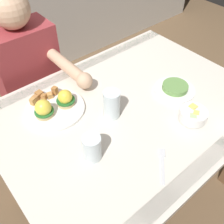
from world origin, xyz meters
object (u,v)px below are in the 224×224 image
fruit_bowl (193,115)px  side_plate (175,88)px  dining_table (129,123)px  fork (163,163)px  water_glass_near (112,106)px  diner_person (32,78)px  eggs_benedict_plate (54,106)px  water_glass_far (92,149)px

fruit_bowl → side_plate: fruit_bowl is taller
dining_table → fork: size_ratio=9.64×
fork → water_glass_near: 0.32m
fork → diner_person: bearing=95.7°
side_plate → eggs_benedict_plate: bearing=153.4°
dining_table → side_plate: 0.28m
fork → water_glass_near: water_glass_near is taller
fruit_bowl → diner_person: bearing=113.2°
fruit_bowl → water_glass_far: (-0.45, 0.12, 0.02)m
diner_person → fruit_bowl: bearing=-66.8°
fork → water_glass_far: size_ratio=1.12×
water_glass_far → side_plate: size_ratio=0.55×
water_glass_near → water_glass_far: water_glass_near is taller
eggs_benedict_plate → side_plate: eggs_benedict_plate is taller
dining_table → fruit_bowl: 0.31m
dining_table → fork: bearing=-110.8°
eggs_benedict_plate → water_glass_near: (0.18, -0.19, 0.03)m
water_glass_near → diner_person: diner_person is taller
dining_table → eggs_benedict_plate: eggs_benedict_plate is taller
eggs_benedict_plate → fruit_bowl: eggs_benedict_plate is taller
fruit_bowl → water_glass_far: size_ratio=1.08×
eggs_benedict_plate → fork: bearing=-72.3°
side_plate → diner_person: size_ratio=0.18×
diner_person → eggs_benedict_plate: bearing=-100.3°
fork → diner_person: (-0.09, 0.90, -0.09)m
dining_table → fruit_bowl: size_ratio=10.00×
side_plate → fruit_bowl: bearing=-118.3°
water_glass_near → eggs_benedict_plate: bearing=133.3°
fork → fruit_bowl: bearing=15.0°
water_glass_near → dining_table: bearing=-9.8°
eggs_benedict_plate → fork: 0.53m
eggs_benedict_plate → fork: size_ratio=2.17×
eggs_benedict_plate → side_plate: size_ratio=1.35×
dining_table → fruit_bowl: bearing=-56.7°
dining_table → eggs_benedict_plate: bearing=143.2°
fruit_bowl → fork: bearing=-165.0°
water_glass_far → side_plate: bearing=5.4°
dining_table → fork: fork is taller
fruit_bowl → water_glass_far: 0.46m
water_glass_far → side_plate: (0.54, 0.05, -0.04)m
fruit_bowl → water_glass_near: bearing=135.2°
water_glass_near → water_glass_far: size_ratio=1.19×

